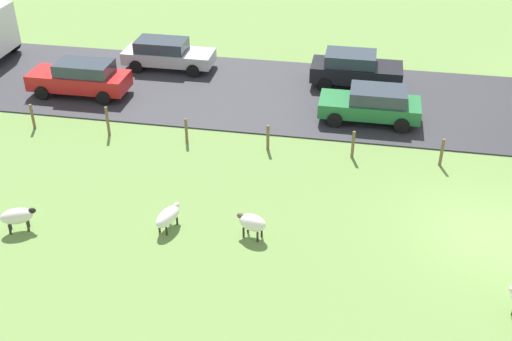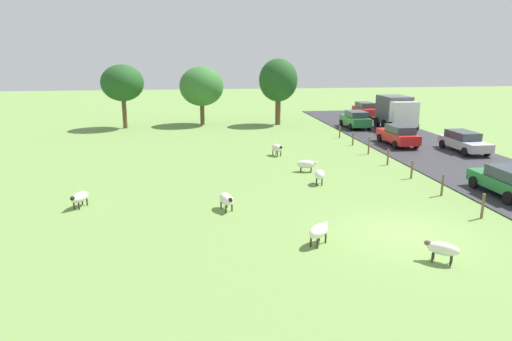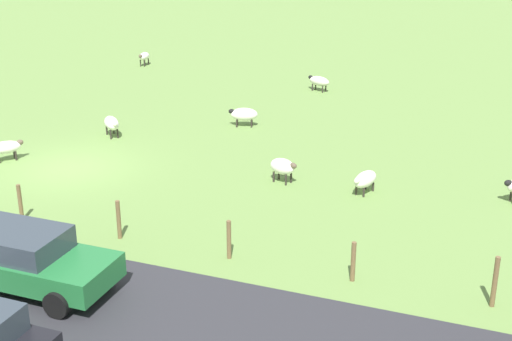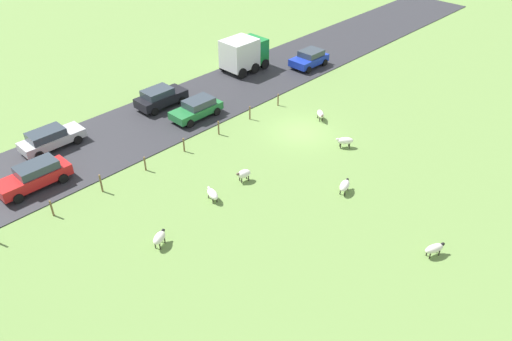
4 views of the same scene
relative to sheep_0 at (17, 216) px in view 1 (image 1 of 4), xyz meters
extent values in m
plane|color=#6B8E47|center=(2.45, -15.07, -0.56)|extent=(160.00, 160.00, 0.00)
cube|color=#2D2D33|center=(11.86, -15.07, -0.53)|extent=(8.00, 80.00, 0.06)
ellipsoid|color=silver|center=(-0.01, 0.01, 0.01)|extent=(0.92, 1.15, 0.53)
ellipsoid|color=black|center=(0.21, -0.43, 0.12)|extent=(0.28, 0.31, 0.20)
cylinder|color=#2D2823|center=(0.25, -0.18, -0.38)|extent=(0.07, 0.07, 0.37)
cylinder|color=#2D2823|center=(-0.01, -0.30, -0.38)|extent=(0.07, 0.07, 0.37)
cylinder|color=#2D2823|center=(0.00, 0.33, -0.38)|extent=(0.07, 0.07, 0.37)
cylinder|color=#2D2823|center=(-0.26, 0.20, -0.38)|extent=(0.07, 0.07, 0.37)
ellipsoid|color=white|center=(0.96, -4.77, -0.08)|extent=(1.24, 0.80, 0.50)
ellipsoid|color=silver|center=(1.48, -4.92, 0.03)|extent=(0.30, 0.25, 0.20)
cylinder|color=#2D2823|center=(1.30, -4.73, -0.42)|extent=(0.07, 0.07, 0.29)
cylinder|color=#2D2823|center=(1.22, -4.99, -0.42)|extent=(0.07, 0.07, 0.29)
cylinder|color=#2D2823|center=(0.70, -4.55, -0.42)|extent=(0.07, 0.07, 0.29)
cylinder|color=#2D2823|center=(0.62, -4.82, -0.42)|extent=(0.07, 0.07, 0.29)
ellipsoid|color=white|center=(1.03, -7.59, 0.01)|extent=(0.79, 1.04, 0.54)
ellipsoid|color=brown|center=(1.15, -7.17, 0.13)|extent=(0.25, 0.30, 0.20)
cylinder|color=#2D2823|center=(0.96, -7.30, -0.38)|extent=(0.07, 0.07, 0.37)
cylinder|color=#2D2823|center=(1.24, -7.39, -0.38)|extent=(0.07, 0.07, 0.37)
cylinder|color=#2D2823|center=(0.81, -7.79, -0.38)|extent=(0.07, 0.07, 0.37)
cylinder|color=#2D2823|center=(1.10, -7.87, -0.38)|extent=(0.07, 0.07, 0.37)
cylinder|color=brown|center=(6.70, -13.84, 0.01)|extent=(0.12, 0.12, 1.14)
cylinder|color=brown|center=(6.70, -10.49, 0.01)|extent=(0.12, 0.12, 1.14)
cylinder|color=brown|center=(6.70, -7.14, -0.02)|extent=(0.12, 0.12, 1.09)
cylinder|color=brown|center=(6.70, -3.78, -0.03)|extent=(0.12, 0.12, 1.07)
cylinder|color=brown|center=(6.70, -0.43, 0.08)|extent=(0.12, 0.12, 1.30)
cylinder|color=brown|center=(6.70, 2.92, -0.01)|extent=(0.12, 0.12, 1.11)
cylinder|color=black|center=(14.65, 8.24, -0.02)|extent=(0.30, 0.96, 0.96)
cube|color=black|center=(13.51, -10.28, 0.18)|extent=(1.85, 4.30, 0.74)
cube|color=#333D47|center=(13.51, -9.96, 0.83)|extent=(1.63, 2.36, 0.56)
cylinder|color=black|center=(14.44, -11.68, -0.18)|extent=(0.22, 0.64, 0.64)
cylinder|color=black|center=(12.59, -11.68, -0.18)|extent=(0.22, 0.64, 0.64)
cylinder|color=black|center=(14.44, -8.89, -0.18)|extent=(0.22, 0.64, 0.64)
cylinder|color=black|center=(12.59, -8.89, -0.18)|extent=(0.22, 0.64, 0.64)
cube|color=red|center=(10.17, 2.33, 0.18)|extent=(1.71, 4.59, 0.73)
cube|color=#333D47|center=(10.17, 1.99, 0.82)|extent=(1.50, 2.52, 0.56)
cylinder|color=black|center=(9.31, 3.82, -0.18)|extent=(0.22, 0.64, 0.64)
cylinder|color=black|center=(11.02, 3.82, -0.18)|extent=(0.22, 0.64, 0.64)
cylinder|color=black|center=(9.31, 0.84, -0.18)|extent=(0.22, 0.64, 0.64)
cylinder|color=black|center=(11.02, 0.84, -0.18)|extent=(0.22, 0.64, 0.64)
cube|color=#237238|center=(9.92, -11.01, 0.12)|extent=(1.79, 4.28, 0.61)
cube|color=#333D47|center=(9.92, -11.33, 0.71)|extent=(1.57, 2.35, 0.56)
cylinder|color=black|center=(9.03, -9.62, -0.18)|extent=(0.22, 0.64, 0.64)
cylinder|color=black|center=(10.81, -9.62, -0.18)|extent=(0.22, 0.64, 0.64)
cylinder|color=black|center=(9.03, -12.40, -0.18)|extent=(0.22, 0.64, 0.64)
cylinder|color=black|center=(10.81, -12.40, -0.18)|extent=(0.22, 0.64, 0.64)
cube|color=#B7B7BC|center=(13.92, -0.84, 0.12)|extent=(1.73, 4.54, 0.60)
cube|color=#333D47|center=(13.92, -0.50, 0.70)|extent=(1.52, 2.50, 0.56)
cylinder|color=black|center=(14.79, -2.31, -0.18)|extent=(0.22, 0.64, 0.64)
cylinder|color=black|center=(13.06, -2.31, -0.18)|extent=(0.22, 0.64, 0.64)
cylinder|color=black|center=(14.79, 0.64, -0.18)|extent=(0.22, 0.64, 0.64)
cylinder|color=black|center=(13.06, 0.64, -0.18)|extent=(0.22, 0.64, 0.64)
camera|label=1|loc=(-14.85, -10.62, 12.05)|focal=44.12mm
camera|label=2|loc=(-5.77, -31.16, 6.50)|focal=31.64mm
camera|label=3|loc=(22.15, -0.46, 8.33)|focal=49.70mm
camera|label=4|loc=(-18.08, 10.90, 18.64)|focal=34.81mm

